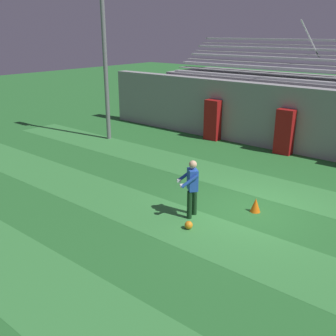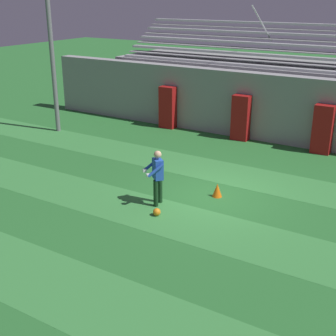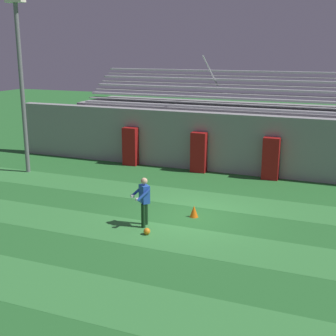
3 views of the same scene
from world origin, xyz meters
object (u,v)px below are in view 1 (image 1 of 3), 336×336
at_px(padding_pillar_gate_left, 285,132).
at_px(padding_pillar_far_left, 213,120).
at_px(goalkeeper, 192,185).
at_px(soccer_ball, 189,225).
at_px(traffic_cone, 256,205).
at_px(floodlight_pole, 103,27).

height_order(padding_pillar_gate_left, padding_pillar_far_left, same).
distance_m(padding_pillar_gate_left, goalkeeper, 7.36).
relative_size(padding_pillar_gate_left, soccer_ball, 8.68).
distance_m(padding_pillar_far_left, traffic_cone, 8.06).
bearing_deg(padding_pillar_gate_left, padding_pillar_far_left, 180.00).
relative_size(goalkeeper, soccer_ball, 7.59).
distance_m(padding_pillar_far_left, floodlight_pole, 6.52).
relative_size(goalkeeper, traffic_cone, 3.98).
distance_m(soccer_ball, traffic_cone, 2.26).
bearing_deg(goalkeeper, soccer_ball, -58.71).
bearing_deg(padding_pillar_gate_left, floodlight_pole, -157.83).
relative_size(padding_pillar_far_left, floodlight_pole, 0.23).
xyz_separation_m(padding_pillar_gate_left, soccer_ball, (0.95, -7.99, -0.84)).
xyz_separation_m(soccer_ball, traffic_cone, (0.86, 2.08, 0.10)).
bearing_deg(goalkeeper, traffic_cone, 48.86).
relative_size(padding_pillar_gate_left, goalkeeper, 1.14).
bearing_deg(soccer_ball, goalkeeper, 121.29).
xyz_separation_m(padding_pillar_gate_left, floodlight_pole, (-7.57, -3.08, 4.18)).
height_order(padding_pillar_gate_left, soccer_ball, padding_pillar_gate_left).
xyz_separation_m(goalkeeper, traffic_cone, (1.26, 1.44, -0.74)).
xyz_separation_m(padding_pillar_far_left, goalkeeper, (4.18, -7.34, -0.00)).
bearing_deg(padding_pillar_gate_left, soccer_ball, -83.21).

